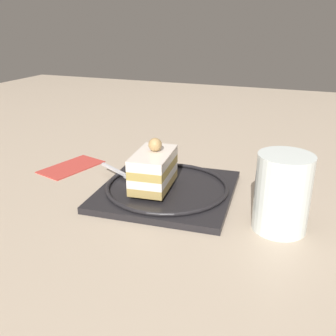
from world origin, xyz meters
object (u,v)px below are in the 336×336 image
object	(u,v)px
fork	(121,173)
cake_slice	(156,169)
dessert_plate	(168,188)
drink_glass_near	(282,195)
folded_napkin	(71,166)

from	to	relation	value
fork	cake_slice	bearing A→B (deg)	72.41
cake_slice	fork	world-z (taller)	cake_slice
dessert_plate	cake_slice	distance (m)	0.05
cake_slice	fork	bearing A→B (deg)	-107.59
fork	drink_glass_near	bearing A→B (deg)	77.92
fork	dessert_plate	bearing A→B (deg)	85.54
drink_glass_near	fork	bearing A→B (deg)	-102.08
dessert_plate	cake_slice	world-z (taller)	cake_slice
dessert_plate	folded_napkin	distance (m)	0.24
dessert_plate	cake_slice	xyz separation A→B (m)	(0.02, -0.02, 0.04)
dessert_plate	drink_glass_near	distance (m)	0.22
folded_napkin	drink_glass_near	bearing A→B (deg)	77.13
dessert_plate	drink_glass_near	xyz separation A→B (m)	(0.06, 0.20, 0.05)
dessert_plate	fork	xyz separation A→B (m)	(-0.01, -0.10, 0.01)
fork	drink_glass_near	size ratio (longest dim) A/B	0.96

